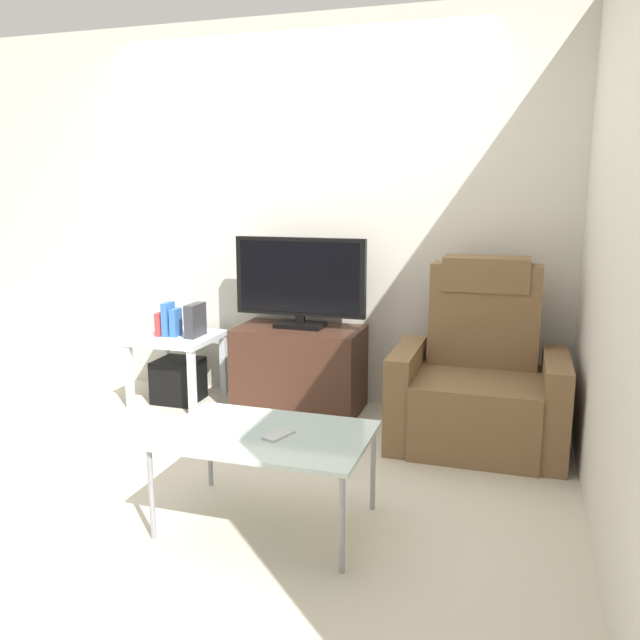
{
  "coord_description": "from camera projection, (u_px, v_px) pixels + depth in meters",
  "views": [
    {
      "loc": [
        1.5,
        -3.16,
        1.48
      ],
      "look_at": [
        0.35,
        0.5,
        0.7
      ],
      "focal_mm": 36.32,
      "sensor_mm": 36.0,
      "label": 1
    }
  ],
  "objects": [
    {
      "name": "ground_plane",
      "position": [
        234.0,
        453.0,
        3.68
      ],
      "size": [
        6.4,
        6.4,
        0.0
      ],
      "primitive_type": "plane",
      "color": "beige"
    },
    {
      "name": "wall_back",
      "position": [
        298.0,
        215.0,
        4.48
      ],
      "size": [
        6.4,
        0.06,
        2.6
      ],
      "primitive_type": "cube",
      "color": "beige",
      "rests_on": "ground"
    },
    {
      "name": "wall_side",
      "position": [
        613.0,
        229.0,
        2.87
      ],
      "size": [
        0.06,
        4.48,
        2.6
      ],
      "primitive_type": "cube",
      "color": "beige",
      "rests_on": "ground"
    },
    {
      "name": "tv_stand",
      "position": [
        299.0,
        368.0,
        4.38
      ],
      "size": [
        0.84,
        0.47,
        0.57
      ],
      "color": "#3D2319",
      "rests_on": "ground"
    },
    {
      "name": "television",
      "position": [
        300.0,
        280.0,
        4.27
      ],
      "size": [
        0.89,
        0.2,
        0.6
      ],
      "color": "black",
      "rests_on": "tv_stand"
    },
    {
      "name": "recliner_armchair",
      "position": [
        479.0,
        381.0,
        3.79
      ],
      "size": [
        0.98,
        0.78,
        1.08
      ],
      "rotation": [
        0.0,
        0.0,
        -0.1
      ],
      "color": "brown",
      "rests_on": "ground"
    },
    {
      "name": "side_table",
      "position": [
        177.0,
        346.0,
        4.52
      ],
      "size": [
        0.54,
        0.54,
        0.48
      ],
      "color": "silver",
      "rests_on": "ground"
    },
    {
      "name": "subwoofer_box",
      "position": [
        179.0,
        380.0,
        4.57
      ],
      "size": [
        0.3,
        0.3,
        0.3
      ],
      "primitive_type": "cube",
      "color": "black",
      "rests_on": "ground"
    },
    {
      "name": "book_leftmost",
      "position": [
        162.0,
        324.0,
        4.5
      ],
      "size": [
        0.04,
        0.13,
        0.16
      ],
      "primitive_type": "cube",
      "color": "red",
      "rests_on": "side_table"
    },
    {
      "name": "book_middle",
      "position": [
        168.0,
        319.0,
        4.48
      ],
      "size": [
        0.04,
        0.12,
        0.23
      ],
      "primitive_type": "cube",
      "color": "#3366B2",
      "rests_on": "side_table"
    },
    {
      "name": "book_rightmost",
      "position": [
        176.0,
        322.0,
        4.47
      ],
      "size": [
        0.05,
        0.1,
        0.19
      ],
      "primitive_type": "cube",
      "color": "#3366B2",
      "rests_on": "side_table"
    },
    {
      "name": "game_console",
      "position": [
        195.0,
        320.0,
        4.45
      ],
      "size": [
        0.07,
        0.2,
        0.23
      ],
      "primitive_type": "cube",
      "color": "#333338",
      "rests_on": "side_table"
    },
    {
      "name": "coffee_table",
      "position": [
        267.0,
        439.0,
        2.83
      ],
      "size": [
        0.9,
        0.6,
        0.43
      ],
      "color": "#B2C6C1",
      "rests_on": "ground"
    },
    {
      "name": "cell_phone",
      "position": [
        279.0,
        435.0,
        2.79
      ],
      "size": [
        0.11,
        0.16,
        0.01
      ],
      "primitive_type": "cube",
      "rotation": [
        0.0,
        0.0,
        -0.33
      ],
      "color": "#B7B7BC",
      "rests_on": "coffee_table"
    }
  ]
}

